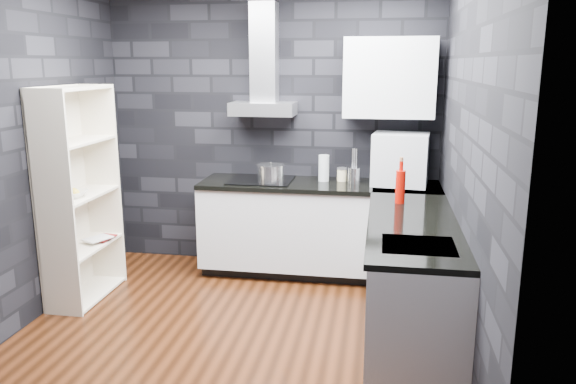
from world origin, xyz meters
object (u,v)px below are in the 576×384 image
(glass_vase, at_px, (324,168))
(pot, at_px, (271,174))
(storage_jar, at_px, (342,175))
(appliance_garage, at_px, (400,160))
(utensil_crock, at_px, (354,175))
(red_bottle, at_px, (400,187))
(fruit_bowl, at_px, (72,194))
(bookshelf, at_px, (80,195))

(glass_vase, bearing_deg, pot, -160.29)
(glass_vase, bearing_deg, storage_jar, 10.25)
(appliance_garage, bearing_deg, utensil_crock, -174.32)
(storage_jar, bearing_deg, red_bottle, -56.33)
(glass_vase, distance_m, fruit_bowl, 2.21)
(utensil_crock, relative_size, fruit_bowl, 0.61)
(red_bottle, relative_size, bookshelf, 0.14)
(red_bottle, bearing_deg, fruit_bowl, -173.55)
(utensil_crock, height_order, fruit_bowl, utensil_crock)
(glass_vase, bearing_deg, red_bottle, -47.41)
(bookshelf, bearing_deg, storage_jar, 6.89)
(utensil_crock, xyz_separation_m, bookshelf, (-2.23, -0.88, -0.07))
(red_bottle, height_order, fruit_bowl, red_bottle)
(pot, distance_m, utensil_crock, 0.76)
(red_bottle, relative_size, fruit_bowl, 1.13)
(utensil_crock, bearing_deg, fruit_bowl, -155.86)
(glass_vase, distance_m, red_bottle, 1.01)
(utensil_crock, distance_m, red_bottle, 0.81)
(fruit_bowl, bearing_deg, pot, 30.41)
(appliance_garage, bearing_deg, bookshelf, -155.02)
(glass_vase, relative_size, fruit_bowl, 1.06)
(glass_vase, height_order, bookshelf, bookshelf)
(fruit_bowl, bearing_deg, glass_vase, 28.01)
(appliance_garage, distance_m, red_bottle, 0.70)
(appliance_garage, xyz_separation_m, fruit_bowl, (-2.65, -0.99, -0.19))
(pot, bearing_deg, red_bottle, -26.46)
(pot, height_order, appliance_garage, appliance_garage)
(glass_vase, relative_size, storage_jar, 2.24)
(appliance_garage, bearing_deg, pot, -167.28)
(utensil_crock, height_order, appliance_garage, appliance_garage)
(bookshelf, bearing_deg, glass_vase, 7.97)
(utensil_crock, relative_size, red_bottle, 0.54)
(pot, height_order, bookshelf, bookshelf)
(glass_vase, height_order, utensil_crock, glass_vase)
(pot, distance_m, fruit_bowl, 1.72)
(storage_jar, height_order, fruit_bowl, storage_jar)
(storage_jar, bearing_deg, bookshelf, -155.81)
(red_bottle, distance_m, bookshelf, 2.64)
(storage_jar, relative_size, utensil_crock, 0.78)
(pot, bearing_deg, appliance_garage, 6.07)
(glass_vase, bearing_deg, appliance_garage, -3.66)
(pot, height_order, red_bottle, red_bottle)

